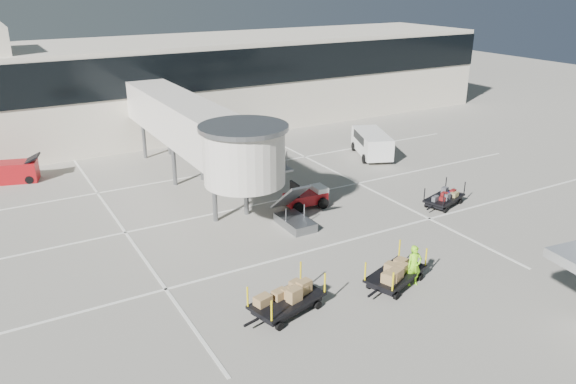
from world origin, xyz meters
The scene contains 11 objects.
ground centered at (0.00, 0.00, 0.00)m, with size 140.00×140.00×0.00m, color gray.
lane_markings centered at (-0.67, 9.33, 0.01)m, with size 40.00×30.00×0.02m.
terminal centered at (-0.35, 29.94, 4.11)m, with size 64.00×12.11×15.20m.
jet_bridge centered at (-3.97, 12.26, 4.28)m, with size 5.70×20.40×6.03m.
baggage_tug centered at (0.71, 7.20, 0.62)m, with size 2.67×1.78×1.71m.
suitcase_cart centered at (8.19, 3.09, 0.50)m, with size 3.55×2.20×1.37m.
box_cart_near centered at (-0.62, -2.85, 0.58)m, with size 3.91×2.52×1.51m.
box_cart_far centered at (-6.06, -2.33, 0.63)m, with size 4.05×2.35×1.55m.
ground_worker centered at (0.04, -3.24, 0.98)m, with size 0.71×0.47×1.96m, color #81E317.
minivan centered at (10.67, 13.66, 1.15)m, with size 3.79×5.44×1.92m.
belt_loader centered at (-14.66, 21.20, 0.71)m, with size 4.08×2.44×1.85m.
Camera 1 is at (-16.23, -20.03, 13.29)m, focal length 35.00 mm.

